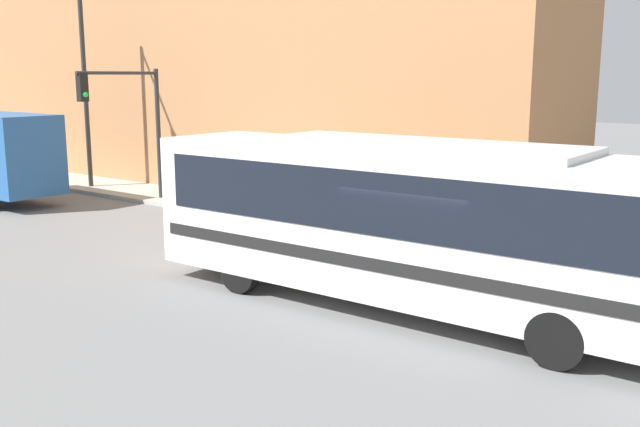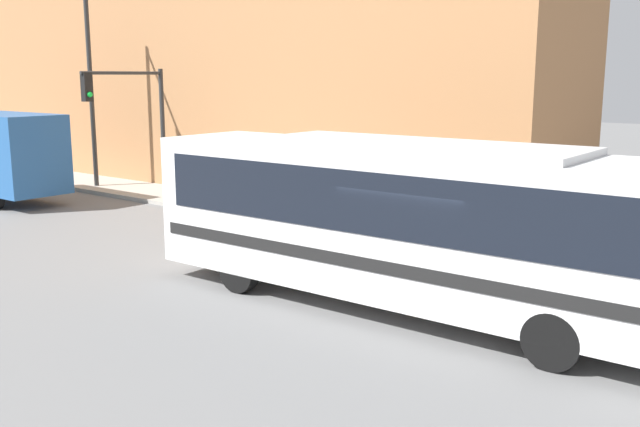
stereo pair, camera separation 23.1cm
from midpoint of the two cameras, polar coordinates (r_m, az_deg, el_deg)
name	(u,v)px [view 2 (the right image)]	position (r m, az deg, el deg)	size (l,w,h in m)	color
ground_plane	(427,316)	(13.70, 9.00, -8.14)	(120.00, 120.00, 0.00)	slate
sidewalk	(80,181)	(31.66, -18.48, 2.45)	(2.70, 70.00, 0.14)	#A8A399
building_facade	(231,49)	(30.41, -6.91, 12.96)	(6.00, 28.40, 11.09)	#B27A4C
city_bus	(413,216)	(13.46, 7.95, -0.21)	(2.61, 11.32, 3.26)	white
fire_hydrant	(410,224)	(19.50, 7.54, -0.87)	(0.22, 0.30, 0.70)	gold
traffic_light_pole	(134,110)	(25.23, -14.41, 8.02)	(3.28, 0.35, 4.55)	#2D2D2D
parking_meter	(282,187)	(22.03, -2.77, 2.12)	(0.14, 0.14, 1.38)	#2D2D2D
street_lamp	(81,70)	(29.25, -18.38, 10.87)	(3.01, 0.28, 7.61)	#2D2D2D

